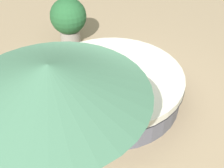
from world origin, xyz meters
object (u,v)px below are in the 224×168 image
at_px(throw_pillow_0, 67,64).
at_px(throw_pillow_4, 85,98).
at_px(throw_pillow_2, 65,83).
at_px(throw_pillow_1, 65,73).
at_px(patio_umbrella, 50,82).
at_px(throw_pillow_3, 71,90).
at_px(planter, 68,19).
at_px(side_table, 2,154).
at_px(round_bed, 112,86).

xyz_separation_m(throw_pillow_0, throw_pillow_4, (0.67, 0.77, -0.01)).
bearing_deg(throw_pillow_2, throw_pillow_4, 68.19).
height_order(throw_pillow_1, patio_umbrella, patio_umbrella).
distance_m(throw_pillow_2, throw_pillow_3, 0.28).
relative_size(throw_pillow_3, planter, 0.41).
xyz_separation_m(throw_pillow_3, planter, (-2.23, -1.49, -0.03)).
relative_size(throw_pillow_2, patio_umbrella, 0.20).
distance_m(throw_pillow_4, planter, 2.88).
xyz_separation_m(throw_pillow_3, patio_umbrella, (1.36, 0.78, 1.41)).
distance_m(throw_pillow_1, side_table, 1.70).
bearing_deg(throw_pillow_4, side_table, -32.52).
xyz_separation_m(throw_pillow_2, side_table, (1.40, -0.26, -0.45)).
xyz_separation_m(round_bed, throw_pillow_3, (0.82, -0.33, 0.39)).
relative_size(throw_pillow_2, throw_pillow_3, 0.95).
bearing_deg(throw_pillow_1, side_table, -3.89).
relative_size(round_bed, throw_pillow_3, 5.54).
bearing_deg(throw_pillow_3, round_bed, 157.86).
bearing_deg(throw_pillow_4, round_bed, 176.12).
relative_size(throw_pillow_0, throw_pillow_1, 0.89).
height_order(throw_pillow_4, planter, planter).
height_order(throw_pillow_1, throw_pillow_2, throw_pillow_1).
height_order(planter, side_table, planter).
relative_size(throw_pillow_1, planter, 0.43).
bearing_deg(side_table, throw_pillow_4, 147.48).
relative_size(throw_pillow_3, patio_umbrella, 0.21).
distance_m(throw_pillow_2, throw_pillow_4, 0.54).
bearing_deg(planter, throw_pillow_4, 37.87).
xyz_separation_m(patio_umbrella, side_table, (-0.12, -1.27, -1.90)).
distance_m(patio_umbrella, side_table, 2.28).
relative_size(round_bed, side_table, 6.28).
xyz_separation_m(round_bed, throw_pillow_0, (0.19, -0.83, 0.37)).
relative_size(throw_pillow_1, patio_umbrella, 0.21).
distance_m(throw_pillow_4, patio_umbrella, 2.02).
height_order(throw_pillow_1, planter, planter).
xyz_separation_m(round_bed, planter, (-1.41, -1.82, 0.36)).
bearing_deg(planter, round_bed, 52.37).
bearing_deg(throw_pillow_3, patio_umbrella, 29.88).
distance_m(throw_pillow_3, throw_pillow_4, 0.28).
relative_size(throw_pillow_2, side_table, 1.08).
bearing_deg(round_bed, side_table, -21.73).
height_order(throw_pillow_0, side_table, throw_pillow_0).
bearing_deg(throw_pillow_1, throw_pillow_0, -154.27).
bearing_deg(throw_pillow_4, throw_pillow_0, -131.19).
height_order(throw_pillow_3, patio_umbrella, patio_umbrella).
height_order(throw_pillow_3, side_table, throw_pillow_3).
bearing_deg(throw_pillow_3, throw_pillow_1, -135.71).
height_order(throw_pillow_3, planter, planter).
relative_size(throw_pillow_4, planter, 0.47).
xyz_separation_m(throw_pillow_4, side_table, (1.20, -0.76, -0.45)).
xyz_separation_m(throw_pillow_3, throw_pillow_4, (0.04, 0.27, -0.03)).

